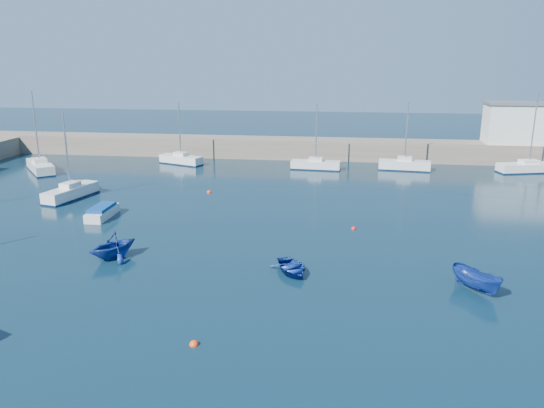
# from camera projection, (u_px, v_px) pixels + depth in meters

# --- Properties ---
(ground) EXTENTS (220.00, 220.00, 0.00)m
(ground) POSITION_uv_depth(u_px,v_px,m) (214.00, 309.00, 29.27)
(ground) COLOR #0B2433
(ground) RESTS_ON ground
(back_wall) EXTENTS (96.00, 4.50, 2.60)m
(back_wall) POSITION_uv_depth(u_px,v_px,m) (293.00, 148.00, 72.84)
(back_wall) COLOR #716556
(back_wall) RESTS_ON ground
(harbor_office) EXTENTS (10.00, 4.00, 5.00)m
(harbor_office) POSITION_uv_depth(u_px,v_px,m) (526.00, 124.00, 67.96)
(harbor_office) COLOR silver
(harbor_office) RESTS_ON back_wall
(sailboat_3) EXTENTS (3.15, 6.51, 8.37)m
(sailboat_3) POSITION_uv_depth(u_px,v_px,m) (71.00, 192.00, 51.90)
(sailboat_3) COLOR silver
(sailboat_3) RESTS_ON ground
(sailboat_4) EXTENTS (6.28, 6.91, 9.59)m
(sailboat_4) POSITION_uv_depth(u_px,v_px,m) (40.00, 166.00, 64.02)
(sailboat_4) COLOR silver
(sailboat_4) RESTS_ON ground
(sailboat_5) EXTENTS (6.08, 3.69, 7.88)m
(sailboat_5) POSITION_uv_depth(u_px,v_px,m) (181.00, 159.00, 68.57)
(sailboat_5) COLOR silver
(sailboat_5) RESTS_ON ground
(sailboat_6) EXTENTS (6.12, 2.10, 7.98)m
(sailboat_6) POSITION_uv_depth(u_px,v_px,m) (316.00, 165.00, 65.37)
(sailboat_6) COLOR silver
(sailboat_6) RESTS_ON ground
(sailboat_7) EXTENTS (6.27, 2.31, 8.23)m
(sailboat_7) POSITION_uv_depth(u_px,v_px,m) (404.00, 165.00, 64.93)
(sailboat_7) COLOR silver
(sailboat_7) RESTS_ON ground
(sailboat_8) EXTENTS (7.66, 3.92, 9.57)m
(sailboat_8) POSITION_uv_depth(u_px,v_px,m) (528.00, 167.00, 63.75)
(sailboat_8) COLOR silver
(sailboat_8) RESTS_ON ground
(motorboat_1) EXTENTS (1.57, 4.23, 1.03)m
(motorboat_1) POSITION_uv_depth(u_px,v_px,m) (102.00, 212.00, 45.86)
(motorboat_1) COLOR silver
(motorboat_1) RESTS_ON ground
(motorboat_2) EXTENTS (2.03, 4.91, 0.99)m
(motorboat_2) POSITION_uv_depth(u_px,v_px,m) (77.00, 189.00, 53.94)
(motorboat_2) COLOR silver
(motorboat_2) RESTS_ON ground
(dinghy_center) EXTENTS (3.55, 4.01, 0.69)m
(dinghy_center) POSITION_uv_depth(u_px,v_px,m) (291.00, 268.00, 34.10)
(dinghy_center) COLOR navy
(dinghy_center) RESTS_ON ground
(dinghy_left) EXTENTS (4.53, 4.67, 1.88)m
(dinghy_left) POSITION_uv_depth(u_px,v_px,m) (113.00, 245.00, 36.42)
(dinghy_left) COLOR navy
(dinghy_left) RESTS_ON ground
(dinghy_right) EXTENTS (3.16, 3.61, 1.36)m
(dinghy_right) POSITION_uv_depth(u_px,v_px,m) (477.00, 280.00, 31.33)
(dinghy_right) COLOR navy
(dinghy_right) RESTS_ON ground
(buoy_0) EXTENTS (0.46, 0.46, 0.46)m
(buoy_0) POSITION_uv_depth(u_px,v_px,m) (194.00, 345.00, 25.63)
(buoy_0) COLOR #FF430D
(buoy_0) RESTS_ON ground
(buoy_1) EXTENTS (0.41, 0.41, 0.41)m
(buoy_1) POSITION_uv_depth(u_px,v_px,m) (354.00, 229.00, 42.85)
(buoy_1) COLOR red
(buoy_1) RESTS_ON ground
(buoy_3) EXTENTS (0.47, 0.47, 0.47)m
(buoy_3) POSITION_uv_depth(u_px,v_px,m) (209.00, 193.00, 54.34)
(buoy_3) COLOR #FF430D
(buoy_3) RESTS_ON ground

